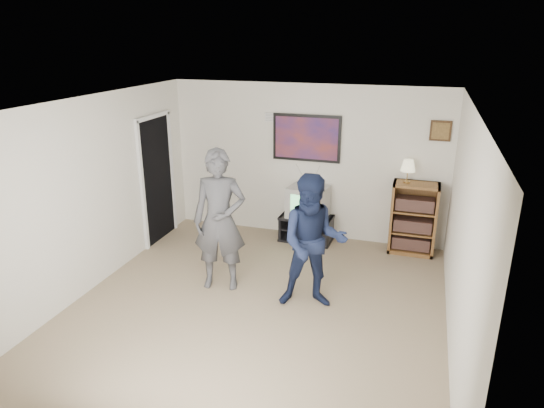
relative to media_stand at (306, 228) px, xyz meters
The scene contains 13 objects.
room_shell 2.15m from the media_stand, 92.78° to the right, with size 4.51×5.00×2.51m.
media_stand is the anchor object (origin of this frame).
crt_television 0.46m from the media_stand, ahead, with size 0.59×0.50×0.50m, color #A09F9B, non-canonical shape.
bookshelf 1.69m from the media_stand, ahead, with size 0.68×0.39×1.11m, color brown, non-canonical shape.
table_lamp 1.85m from the media_stand, ahead, with size 0.22×0.22×0.35m, color beige, non-canonical shape.
person_tall 2.09m from the media_stand, 111.60° to the right, with size 0.69×0.45×1.88m, color #414144.
person_short 2.10m from the media_stand, 74.34° to the right, with size 0.82×0.64×1.69m, color #151D3A.
controller_left 1.97m from the media_stand, 113.31° to the right, with size 0.03×0.11×0.03m, color white.
controller_right 2.02m from the media_stand, 72.83° to the right, with size 0.03×0.11×0.03m, color white.
poster 1.46m from the media_stand, 110.50° to the left, with size 1.10×0.03×0.75m, color black.
air_vent 1.87m from the media_stand, 158.71° to the left, with size 0.28×0.02×0.14m, color white.
small_picture 2.55m from the media_stand, ahead, with size 0.30×0.03×0.30m, color black.
doorway 2.54m from the media_stand, 164.85° to the right, with size 0.03×0.85×2.00m, color black.
Camera 1 is at (1.77, -4.94, 3.21)m, focal length 32.00 mm.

